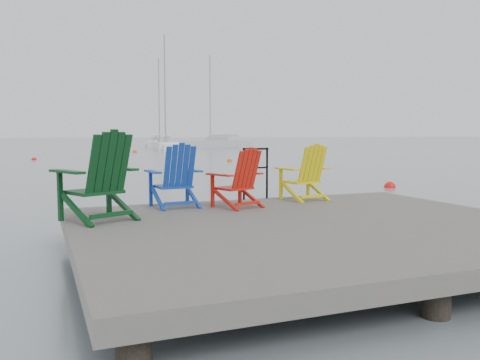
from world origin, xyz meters
name	(u,v)px	position (x,y,z in m)	size (l,w,h in m)	color
ground	(313,260)	(0.00, 0.00, 0.00)	(400.00, 400.00, 0.00)	slate
dock	(313,234)	(0.00, 0.00, 0.35)	(6.00, 5.00, 1.40)	#2D2A28
handrail	(256,168)	(0.25, 2.45, 1.04)	(0.48, 0.04, 0.90)	black
chair_green	(100,177)	(-2.54, 1.14, 1.08)	(1.13, 1.09, 1.16)	#093415
chair_blue	(176,176)	(-1.31, 1.97, 0.99)	(0.82, 0.77, 0.98)	#0F39A2
chair_red	(239,178)	(-0.40, 1.59, 0.96)	(0.87, 0.83, 0.91)	red
chair_yellow	(306,173)	(0.98, 1.98, 0.98)	(0.83, 0.78, 0.95)	yellow
sailboat_near	(166,146)	(8.69, 44.41, 0.36)	(3.21, 8.69, 11.71)	white
sailboat_mid	(159,144)	(11.00, 57.83, 0.36)	(4.89, 8.41, 11.34)	silver
sailboat_far	(214,144)	(16.52, 52.56, 0.36)	(8.24, 5.50, 11.27)	#BDBCC0
buoy_a	(390,187)	(6.70, 6.98, 0.00)	(0.36, 0.36, 0.36)	red
buoy_b	(34,160)	(-3.53, 28.60, 0.00)	(0.32, 0.32, 0.32)	red
buoy_c	(230,162)	(7.20, 22.28, 0.00)	(0.33, 0.33, 0.33)	#F1570E
buoy_d	(135,152)	(4.57, 38.88, 0.00)	(0.41, 0.41, 0.41)	#F2410E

